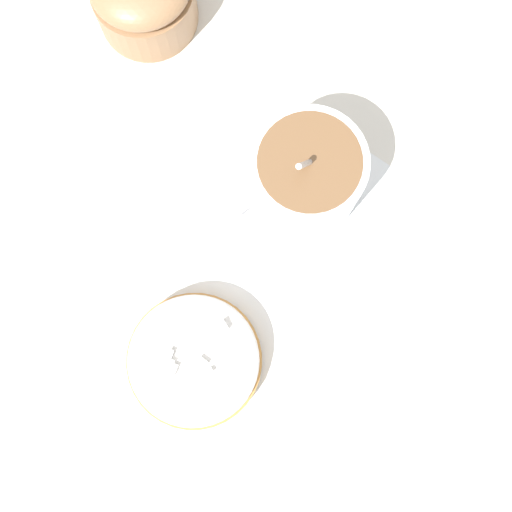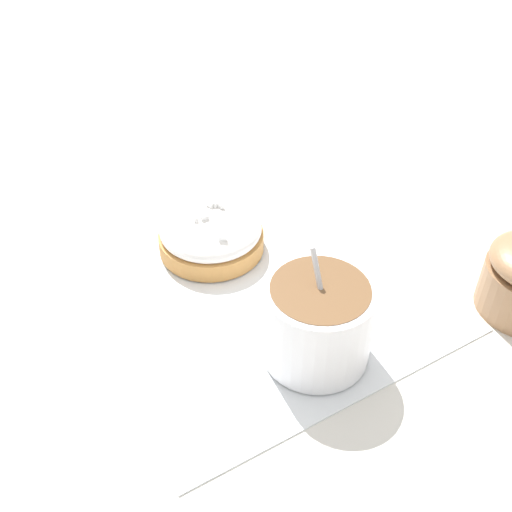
% 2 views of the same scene
% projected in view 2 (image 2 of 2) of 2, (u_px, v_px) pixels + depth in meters
% --- Properties ---
extents(ground_plane, '(3.00, 3.00, 0.00)m').
position_uv_depth(ground_plane, '(260.00, 293.00, 0.51)').
color(ground_plane, silver).
extents(paper_napkin, '(0.30, 0.31, 0.00)m').
position_uv_depth(paper_napkin, '(260.00, 291.00, 0.51)').
color(paper_napkin, white).
rests_on(paper_napkin, ground_plane).
extents(coffee_cup, '(0.10, 0.08, 0.09)m').
position_uv_depth(coffee_cup, '(317.00, 317.00, 0.43)').
color(coffee_cup, white).
rests_on(coffee_cup, paper_napkin).
extents(frosted_pastry, '(0.10, 0.10, 0.04)m').
position_uv_depth(frosted_pastry, '(214.00, 232.00, 0.54)').
color(frosted_pastry, '#C18442').
rests_on(frosted_pastry, paper_napkin).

